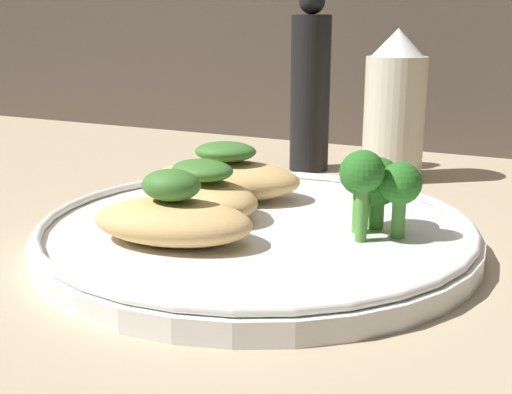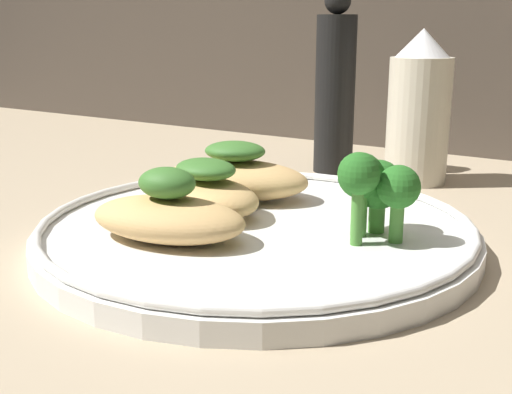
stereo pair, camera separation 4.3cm
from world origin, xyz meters
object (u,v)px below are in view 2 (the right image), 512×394
object	(u,v)px
plate	(256,231)
pepper_grinder	(335,89)
sauce_bottle	(419,111)
broccoli_bunch	(374,184)

from	to	relation	value
plate	pepper_grinder	xyz separation A→B (cm)	(-5.82, 23.82, 7.44)
plate	sauce_bottle	bearing A→B (deg)	82.97
sauce_bottle	plate	bearing A→B (deg)	-97.03
plate	sauce_bottle	world-z (taller)	sauce_bottle
plate	pepper_grinder	world-z (taller)	pepper_grinder
broccoli_bunch	sauce_bottle	bearing A→B (deg)	102.12
sauce_bottle	pepper_grinder	distance (cm)	8.89
broccoli_bunch	pepper_grinder	xyz separation A→B (cm)	(-13.48, 21.99, 3.49)
plate	sauce_bottle	distance (cm)	24.71
broccoli_bunch	sauce_bottle	size ratio (longest dim) A/B	0.44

